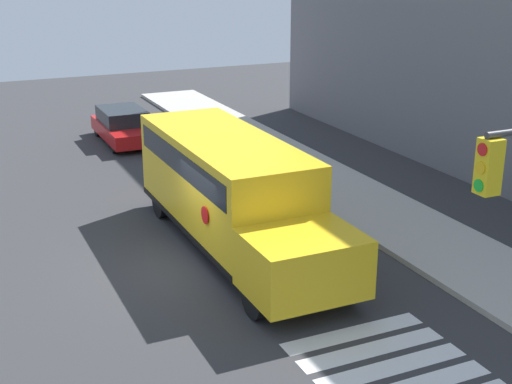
% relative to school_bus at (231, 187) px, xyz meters
% --- Properties ---
extents(ground_plane, '(60.00, 60.00, 0.00)m').
position_rel_school_bus_xyz_m(ground_plane, '(0.94, -1.53, -1.65)').
color(ground_plane, '#333335').
extents(sidewalk_strip, '(44.00, 3.00, 0.15)m').
position_rel_school_bus_xyz_m(sidewalk_strip, '(0.94, 4.97, -1.57)').
color(sidewalk_strip, '#B2ADA3').
rests_on(sidewalk_strip, ground).
extents(school_bus, '(9.08, 2.57, 2.89)m').
position_rel_school_bus_xyz_m(school_bus, '(0.00, 0.00, 0.00)').
color(school_bus, yellow).
rests_on(school_bus, ground).
extents(parked_car, '(4.41, 1.83, 1.36)m').
position_rel_school_bus_xyz_m(parked_car, '(-11.98, 0.17, -0.97)').
color(parked_car, red).
rests_on(parked_car, ground).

